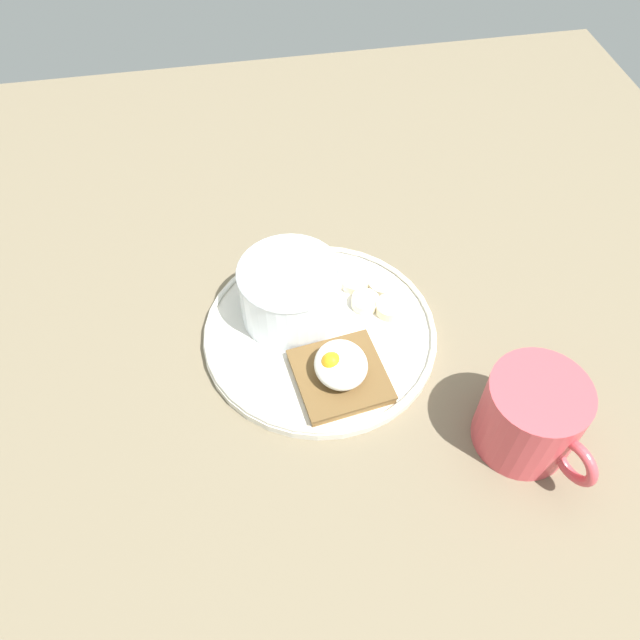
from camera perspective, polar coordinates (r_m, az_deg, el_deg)
The scene contains 10 objects.
ground_plane at distance 71.09cm, azimuth 0.00°, elevation -1.99°, with size 120.00×120.00×2.00cm, color #71644D.
plate at distance 69.65cm, azimuth 0.00°, elevation -1.12°, with size 25.99×25.99×1.60cm.
oatmeal_bowl at distance 68.39cm, azimuth -2.73°, elevation 2.58°, with size 11.34×11.34×7.14cm.
toast_slice at distance 65.31cm, azimuth 1.87°, elevation -5.14°, with size 10.36×10.36×1.17cm.
poached_egg at distance 63.48cm, azimuth 1.88°, elevation -4.09°, with size 5.96×5.49×3.57cm.
banana_slice_front at distance 71.51cm, azimuth 4.16°, elevation 1.68°, with size 4.09×4.13×1.35cm.
banana_slice_left at distance 71.14cm, azimuth 6.45°, elevation 1.13°, with size 4.59×4.58×1.42cm.
banana_slice_back at distance 73.62cm, azimuth 5.68°, elevation 3.29°, with size 4.10×4.08×1.04cm.
banana_slice_right at distance 73.40cm, azimuth 3.21°, elevation 3.67°, with size 4.62×4.54×1.74cm.
coffee_mug at distance 62.83cm, azimuth 18.77°, elevation -8.28°, with size 12.64×9.51×8.82cm.
Camera 1 is at (41.22, -7.39, 58.44)cm, focal length 35.00 mm.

